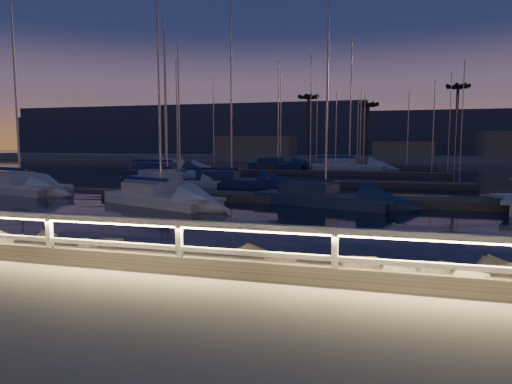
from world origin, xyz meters
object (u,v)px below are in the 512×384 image
sailboat_k (347,166)px  sailboat_m (279,163)px  sailboat_a (19,185)px  sailboat_b (159,196)px  sailboat_j (164,172)px  guard_rail (130,232)px  sailboat_n (276,164)px  sailboat_e (178,182)px  sailboat_i (176,167)px  sailboat_c (322,197)px  sailboat_g (229,181)px  sailboat_f (165,178)px

sailboat_k → sailboat_m: sailboat_k is taller
sailboat_a → sailboat_b: sailboat_a is taller
sailboat_a → sailboat_j: sailboat_j is taller
guard_rail → sailboat_n: (-8.60, 50.26, -0.92)m
guard_rail → sailboat_m: (-9.31, 54.95, -0.92)m
sailboat_e → sailboat_n: size_ratio=0.75×
sailboat_a → sailboat_i: sailboat_a is taller
sailboat_a → sailboat_i: size_ratio=1.05×
sailboat_j → sailboat_k: bearing=59.5°
sailboat_a → sailboat_b: size_ratio=1.09×
sailboat_i → sailboat_k: size_ratio=0.81×
guard_rail → sailboat_c: (1.86, 15.38, -0.97)m
guard_rail → sailboat_g: size_ratio=3.30×
sailboat_j → sailboat_n: (6.04, 19.92, -0.02)m
sailboat_b → sailboat_j: (-8.40, 17.21, 0.06)m
sailboat_e → sailboat_j: bearing=109.5°
sailboat_f → sailboat_i: (-6.66, 15.97, 0.04)m
sailboat_j → sailboat_b: bearing=-54.3°
sailboat_b → sailboat_e: 9.53m
sailboat_a → sailboat_b: 11.73m
sailboat_c → sailboat_k: (-1.19, 33.08, 0.06)m
sailboat_k → sailboat_g: bearing=-92.1°
sailboat_a → sailboat_m: sailboat_a is taller
sailboat_j → sailboat_a: bearing=-92.0°
sailboat_c → sailboat_n: (-10.46, 34.88, 0.05)m
guard_rail → sailboat_j: 33.70m
sailboat_b → sailboat_j: 19.15m
sailboat_g → sailboat_k: bearing=71.9°
sailboat_m → sailboat_f: bearing=-109.1°
sailboat_a → sailboat_m: bearing=94.4°
sailboat_g → sailboat_m: 31.86m
sailboat_c → sailboat_m: size_ratio=1.00×
guard_rail → sailboat_e: sailboat_e is taller
sailboat_a → sailboat_m: size_ratio=1.06×
sailboat_b → sailboat_n: (-2.36, 37.13, 0.04)m
sailboat_b → sailboat_i: 29.90m
sailboat_k → sailboat_n: bearing=-178.5°
sailboat_c → sailboat_b: bearing=-147.0°
sailboat_b → sailboat_m: 41.93m
sailboat_f → sailboat_i: size_ratio=0.93×
sailboat_f → sailboat_e: bearing=-47.3°
sailboat_b → sailboat_c: (8.10, 2.25, -0.01)m
sailboat_b → sailboat_i: size_ratio=0.96×
sailboat_i → sailboat_e: bearing=-63.6°
sailboat_a → sailboat_c: 19.50m
guard_rail → sailboat_k: 48.48m
sailboat_c → sailboat_n: bearing=124.2°
sailboat_a → sailboat_j: 14.70m
sailboat_e → sailboat_n: sailboat_n is taller
guard_rail → sailboat_f: (-11.61, 24.54, -0.96)m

